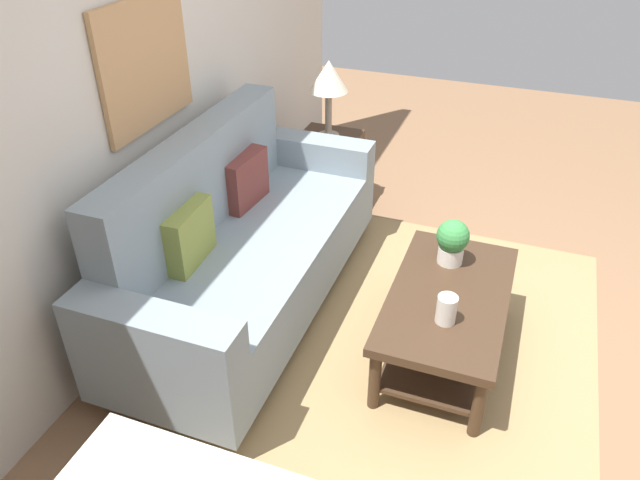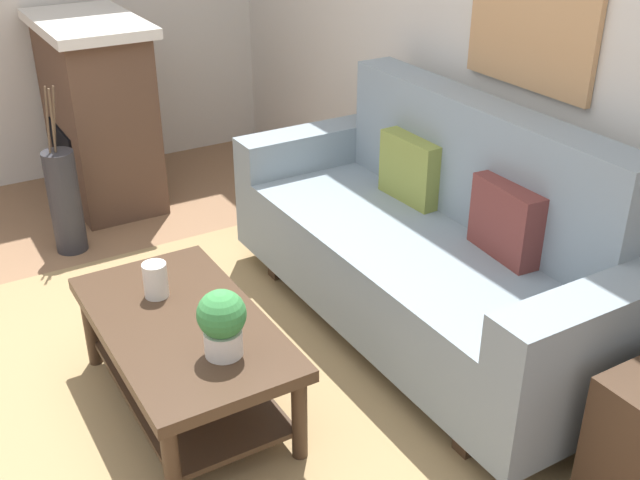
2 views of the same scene
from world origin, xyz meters
The scene contains 12 objects.
ground_plane centered at (0.00, 0.00, 0.00)m, with size 9.50×9.50×0.00m, color #8C6647.
wall_back centered at (0.00, 2.03, 1.35)m, with size 5.50×0.10×2.70m, color silver.
area_rug centered at (0.00, 0.50, 0.01)m, with size 2.71×2.08×0.01m, color #A38456.
couch centered at (0.08, 1.49, 0.43)m, with size 2.15×0.84×1.08m.
throw_pillow_olive centered at (-0.25, 1.61, 0.68)m, with size 0.36×0.12×0.32m, color olive.
throw_pillow_maroon centered at (0.42, 1.61, 0.68)m, with size 0.36×0.12×0.32m, color brown.
coffee_table centered at (0.06, 0.28, 0.31)m, with size 1.10×0.60×0.43m.
tabletop_vase centered at (-0.16, 0.26, 0.50)m, with size 0.10×0.10×0.15m, color white.
potted_plant_tabletop centered at (0.35, 0.33, 0.57)m, with size 0.18×0.18×0.26m.
side_table centered at (1.46, 1.45, 0.28)m, with size 0.44×0.44×0.56m, color #422D1E.
table_lamp centered at (1.46, 1.45, 0.99)m, with size 0.28×0.28×0.57m.
framed_painting centered at (0.08, 1.96, 1.45)m, with size 0.74×0.03×0.66m, color tan.
Camera 1 is at (-2.50, 0.05, 2.39)m, focal length 34.11 mm.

